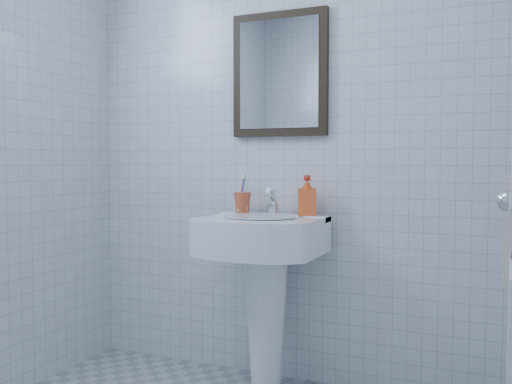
% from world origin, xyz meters
% --- Properties ---
extents(wall_back, '(2.20, 0.02, 2.50)m').
position_xyz_m(wall_back, '(0.00, 1.20, 1.25)').
color(wall_back, silver).
rests_on(wall_back, ground).
extents(washbasin, '(0.56, 0.41, 0.86)m').
position_xyz_m(washbasin, '(-0.02, 0.99, 0.58)').
color(washbasin, white).
rests_on(washbasin, ground).
extents(faucet, '(0.05, 0.12, 0.13)m').
position_xyz_m(faucet, '(-0.02, 1.09, 0.91)').
color(faucet, silver).
rests_on(faucet, washbasin).
extents(toothbrush_cup, '(0.11, 0.11, 0.10)m').
position_xyz_m(toothbrush_cup, '(-0.19, 1.09, 0.90)').
color(toothbrush_cup, '#B24A29').
rests_on(toothbrush_cup, washbasin).
extents(soap_dispenser, '(0.11, 0.11, 0.19)m').
position_xyz_m(soap_dispenser, '(0.15, 1.11, 0.95)').
color(soap_dispenser, '#E15615').
rests_on(soap_dispenser, washbasin).
extents(wall_mirror, '(0.50, 0.04, 0.62)m').
position_xyz_m(wall_mirror, '(-0.02, 1.18, 1.55)').
color(wall_mirror, black).
rests_on(wall_mirror, wall_back).
extents(hand_towel, '(0.03, 0.16, 0.38)m').
position_xyz_m(hand_towel, '(1.04, 0.71, 0.87)').
color(hand_towel, beige).
rests_on(hand_towel, towel_ring).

